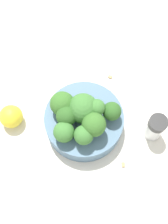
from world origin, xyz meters
name	(u,v)px	position (x,y,z in m)	size (l,w,h in m)	color
ground_plane	(84,125)	(0.00, 0.00, 0.00)	(3.00, 3.00, 0.00)	silver
bowl	(84,121)	(0.00, 0.00, 0.02)	(0.16, 0.16, 0.04)	slate
broccoli_floret_0	(94,125)	(-0.01, 0.03, 0.08)	(0.05, 0.05, 0.06)	#7A9E5B
broccoli_floret_1	(82,109)	(0.00, -0.01, 0.07)	(0.06, 0.06, 0.06)	#84AD66
broccoli_floret_2	(112,112)	(-0.05, 0.01, 0.07)	(0.04, 0.04, 0.04)	#8EB770
broccoli_floret_3	(97,110)	(-0.02, 0.00, 0.08)	(0.03, 0.03, 0.05)	#84AD66
broccoli_floret_4	(66,115)	(0.03, 0.00, 0.07)	(0.04, 0.04, 0.05)	#84AD66
broccoli_floret_5	(64,132)	(0.04, 0.03, 0.07)	(0.04, 0.04, 0.04)	#84AD66
broccoli_floret_6	(84,135)	(0.01, 0.04, 0.07)	(0.04, 0.04, 0.05)	#7A9E5B
broccoli_floret_7	(62,104)	(0.04, -0.03, 0.07)	(0.05, 0.05, 0.05)	#84AD66
pepper_shaker	(155,128)	(-0.13, 0.05, 0.03)	(0.04, 0.04, 0.07)	silver
lemon_wedge	(11,116)	(0.14, -0.04, 0.02)	(0.05, 0.05, 0.05)	yellow
almond_crumb_0	(123,164)	(-0.06, 0.10, 0.00)	(0.01, 0.01, 0.01)	tan
almond_crumb_1	(110,76)	(-0.08, -0.10, 0.00)	(0.01, 0.01, 0.01)	tan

